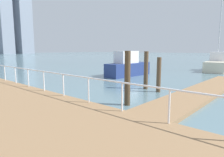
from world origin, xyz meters
name	(u,v)px	position (x,y,z in m)	size (l,w,h in m)	color
ground_plane	(47,81)	(0.00, 20.00, 0.00)	(300.00, 300.00, 0.00)	slate
floating_dock	(203,91)	(4.05, 8.86, 0.09)	(15.10, 2.00, 0.18)	#93704C
boardwalk_railing	(122,88)	(-3.15, 9.46, 1.25)	(0.06, 25.33, 1.08)	white
dock_piling_1	(146,70)	(2.66, 12.12, 1.25)	(0.28, 0.28, 2.50)	brown
dock_piling_2	(127,78)	(-1.28, 10.66, 1.28)	(0.28, 0.28, 2.56)	#473826
dock_piling_3	(159,75)	(2.35, 11.01, 1.07)	(0.27, 0.27, 2.15)	brown
moored_boat_1	(217,64)	(18.06, 11.60, 0.85)	(6.42, 2.87, 8.66)	beige
moored_boat_2	(128,66)	(7.16, 17.05, 0.95)	(5.34, 1.77, 2.47)	navy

